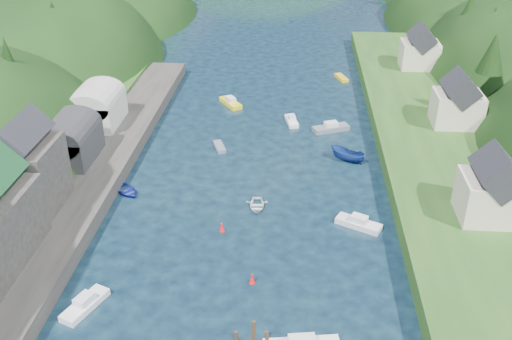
{
  "coord_description": "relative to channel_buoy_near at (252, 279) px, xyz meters",
  "views": [
    {
      "loc": [
        4.86,
        -34.32,
        38.36
      ],
      "look_at": [
        0.0,
        28.0,
        4.0
      ],
      "focal_mm": 40.0,
      "sensor_mm": 36.0,
      "label": 1
    }
  ],
  "objects": [
    {
      "name": "channel_buoy_far",
      "position": [
        -4.29,
        8.92,
        0.0
      ],
      "size": [
        0.7,
        0.7,
        1.1
      ],
      "color": "red",
      "rests_on": "ground"
    },
    {
      "name": "channel_buoy_near",
      "position": [
        0.0,
        0.0,
        0.0
      ],
      "size": [
        0.7,
        0.7,
        1.1
      ],
      "color": "red",
      "rests_on": "ground"
    },
    {
      "name": "ground",
      "position": [
        -0.91,
        38.73,
        -0.48
      ],
      "size": [
        600.0,
        600.0,
        0.0
      ],
      "primitive_type": "plane",
      "color": "black",
      "rests_on": "ground"
    },
    {
      "name": "terrace_right",
      "position": [
        24.09,
        28.73,
        0.72
      ],
      "size": [
        16.0,
        120.0,
        2.4
      ],
      "primitive_type": "cube",
      "color": "#234719",
      "rests_on": "ground"
    },
    {
      "name": "hillside_right",
      "position": [
        44.09,
        63.73,
        -7.89
      ],
      "size": [
        36.0,
        245.56,
        48.0
      ],
      "color": "black",
      "rests_on": "ground"
    },
    {
      "name": "hill_trees",
      "position": [
        -0.75,
        53.0,
        10.67
      ],
      "size": [
        92.43,
        146.91,
        12.72
      ],
      "color": "black",
      "rests_on": "ground"
    },
    {
      "name": "hillside_left",
      "position": [
        -45.91,
        63.73,
        -8.51
      ],
      "size": [
        44.0,
        245.56,
        52.0
      ],
      "color": "black",
      "rests_on": "ground"
    },
    {
      "name": "quay_left",
      "position": [
        -24.91,
        8.73,
        0.52
      ],
      "size": [
        12.0,
        110.0,
        2.0
      ],
      "primitive_type": "cube",
      "color": "#2D2B28",
      "rests_on": "ground"
    },
    {
      "name": "right_bank_cottages",
      "position": [
        27.09,
        37.07,
        5.36
      ],
      "size": [
        9.0,
        59.24,
        8.41
      ],
      "color": "beige",
      "rests_on": "terrace_right"
    },
    {
      "name": "far_hills",
      "position": [
        0.31,
        162.74,
        -11.28
      ],
      "size": [
        103.0,
        68.0,
        44.0
      ],
      "color": "black",
      "rests_on": "ground"
    },
    {
      "name": "moored_boats",
      "position": [
        -1.23,
        8.64,
        0.13
      ],
      "size": [
        34.78,
        85.8,
        2.1
      ],
      "color": "white",
      "rests_on": "ground"
    },
    {
      "name": "boat_sheds",
      "position": [
        -26.91,
        27.73,
        4.79
      ],
      "size": [
        7.0,
        21.0,
        7.5
      ],
      "color": "#2D2D30",
      "rests_on": "quay_left"
    }
  ]
}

